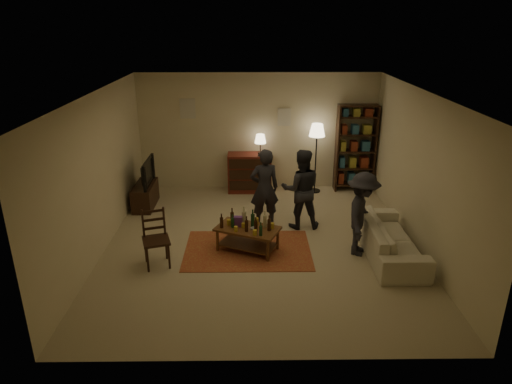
{
  "coord_description": "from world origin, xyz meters",
  "views": [
    {
      "loc": [
        -0.17,
        -7.37,
        3.84
      ],
      "look_at": [
        -0.08,
        0.1,
        0.97
      ],
      "focal_mm": 32.0,
      "sensor_mm": 36.0,
      "label": 1
    }
  ],
  "objects_px": {
    "bookshelf": "(355,147)",
    "sofa": "(389,238)",
    "floor_lamp": "(317,135)",
    "person_right": "(301,189)",
    "dresser": "(250,172)",
    "dining_chair": "(155,236)",
    "tv_stand": "(145,190)",
    "person_left": "(264,188)",
    "person_by_sofa": "(362,214)",
    "coffee_table": "(247,230)"
  },
  "relations": [
    {
      "from": "dresser",
      "to": "sofa",
      "type": "distance_m",
      "value": 3.93
    },
    {
      "from": "tv_stand",
      "to": "bookshelf",
      "type": "bearing_deg",
      "value": 11.8
    },
    {
      "from": "dresser",
      "to": "sofa",
      "type": "relative_size",
      "value": 0.65
    },
    {
      "from": "dresser",
      "to": "sofa",
      "type": "bearing_deg",
      "value": -52.46
    },
    {
      "from": "dining_chair",
      "to": "person_by_sofa",
      "type": "relative_size",
      "value": 0.66
    },
    {
      "from": "bookshelf",
      "to": "sofa",
      "type": "height_order",
      "value": "bookshelf"
    },
    {
      "from": "dining_chair",
      "to": "person_right",
      "type": "height_order",
      "value": "person_right"
    },
    {
      "from": "tv_stand",
      "to": "bookshelf",
      "type": "xyz_separation_m",
      "value": [
        4.69,
        0.98,
        0.65
      ]
    },
    {
      "from": "tv_stand",
      "to": "bookshelf",
      "type": "relative_size",
      "value": 0.52
    },
    {
      "from": "dining_chair",
      "to": "person_left",
      "type": "bearing_deg",
      "value": 21.62
    },
    {
      "from": "dining_chair",
      "to": "tv_stand",
      "type": "height_order",
      "value": "tv_stand"
    },
    {
      "from": "floor_lamp",
      "to": "person_right",
      "type": "height_order",
      "value": "floor_lamp"
    },
    {
      "from": "floor_lamp",
      "to": "dresser",
      "type": "bearing_deg",
      "value": 177.6
    },
    {
      "from": "coffee_table",
      "to": "tv_stand",
      "type": "distance_m",
      "value": 3.0
    },
    {
      "from": "sofa",
      "to": "floor_lamp",
      "type": "bearing_deg",
      "value": 16.04
    },
    {
      "from": "tv_stand",
      "to": "person_left",
      "type": "xyz_separation_m",
      "value": [
        2.53,
        -1.0,
        0.39
      ]
    },
    {
      "from": "coffee_table",
      "to": "person_by_sofa",
      "type": "bearing_deg",
      "value": -3.54
    },
    {
      "from": "bookshelf",
      "to": "person_by_sofa",
      "type": "height_order",
      "value": "bookshelf"
    },
    {
      "from": "floor_lamp",
      "to": "person_by_sofa",
      "type": "relative_size",
      "value": 1.1
    },
    {
      "from": "coffee_table",
      "to": "dresser",
      "type": "relative_size",
      "value": 0.89
    },
    {
      "from": "person_right",
      "to": "dresser",
      "type": "bearing_deg",
      "value": -65.24
    },
    {
      "from": "dining_chair",
      "to": "person_by_sofa",
      "type": "distance_m",
      "value": 3.45
    },
    {
      "from": "dresser",
      "to": "person_by_sofa",
      "type": "xyz_separation_m",
      "value": [
        1.89,
        -3.07,
        0.26
      ]
    },
    {
      "from": "dresser",
      "to": "floor_lamp",
      "type": "xyz_separation_m",
      "value": [
        1.52,
        -0.06,
        0.89
      ]
    },
    {
      "from": "sofa",
      "to": "person_right",
      "type": "xyz_separation_m",
      "value": [
        -1.42,
        1.14,
        0.48
      ]
    },
    {
      "from": "coffee_table",
      "to": "person_right",
      "type": "xyz_separation_m",
      "value": [
        1.02,
        0.97,
        0.39
      ]
    },
    {
      "from": "floor_lamp",
      "to": "person_by_sofa",
      "type": "height_order",
      "value": "floor_lamp"
    },
    {
      "from": "person_left",
      "to": "dining_chair",
      "type": "bearing_deg",
      "value": 27.41
    },
    {
      "from": "floor_lamp",
      "to": "sofa",
      "type": "distance_m",
      "value": 3.35
    },
    {
      "from": "coffee_table",
      "to": "bookshelf",
      "type": "xyz_separation_m",
      "value": [
        2.48,
        3.01,
        0.64
      ]
    },
    {
      "from": "person_left",
      "to": "bookshelf",
      "type": "bearing_deg",
      "value": -149.1
    },
    {
      "from": "person_right",
      "to": "bookshelf",
      "type": "bearing_deg",
      "value": -127.09
    },
    {
      "from": "coffee_table",
      "to": "dining_chair",
      "type": "xyz_separation_m",
      "value": [
        -1.5,
        -0.44,
        0.12
      ]
    },
    {
      "from": "sofa",
      "to": "person_by_sofa",
      "type": "relative_size",
      "value": 1.42
    },
    {
      "from": "tv_stand",
      "to": "person_right",
      "type": "relative_size",
      "value": 0.68
    },
    {
      "from": "dresser",
      "to": "person_right",
      "type": "relative_size",
      "value": 0.87
    },
    {
      "from": "coffee_table",
      "to": "floor_lamp",
      "type": "xyz_separation_m",
      "value": [
        1.56,
        2.88,
        0.97
      ]
    },
    {
      "from": "dining_chair",
      "to": "bookshelf",
      "type": "distance_m",
      "value": 5.29
    },
    {
      "from": "tv_stand",
      "to": "dresser",
      "type": "bearing_deg",
      "value": 22.07
    },
    {
      "from": "sofa",
      "to": "person_by_sofa",
      "type": "xyz_separation_m",
      "value": [
        -0.5,
        0.05,
        0.43
      ]
    },
    {
      "from": "sofa",
      "to": "person_right",
      "type": "height_order",
      "value": "person_right"
    },
    {
      "from": "sofa",
      "to": "person_left",
      "type": "relative_size",
      "value": 1.34
    },
    {
      "from": "coffee_table",
      "to": "person_by_sofa",
      "type": "distance_m",
      "value": 1.97
    },
    {
      "from": "sofa",
      "to": "dining_chair",
      "type": "bearing_deg",
      "value": 94.0
    },
    {
      "from": "dining_chair",
      "to": "person_left",
      "type": "height_order",
      "value": "person_left"
    },
    {
      "from": "tv_stand",
      "to": "person_right",
      "type": "xyz_separation_m",
      "value": [
        3.23,
        -1.06,
        0.4
      ]
    },
    {
      "from": "coffee_table",
      "to": "dining_chair",
      "type": "height_order",
      "value": "dining_chair"
    },
    {
      "from": "floor_lamp",
      "to": "person_right",
      "type": "bearing_deg",
      "value": -105.77
    },
    {
      "from": "person_right",
      "to": "person_by_sofa",
      "type": "distance_m",
      "value": 1.42
    },
    {
      "from": "dining_chair",
      "to": "bookshelf",
      "type": "bearing_deg",
      "value": 23.56
    }
  ]
}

